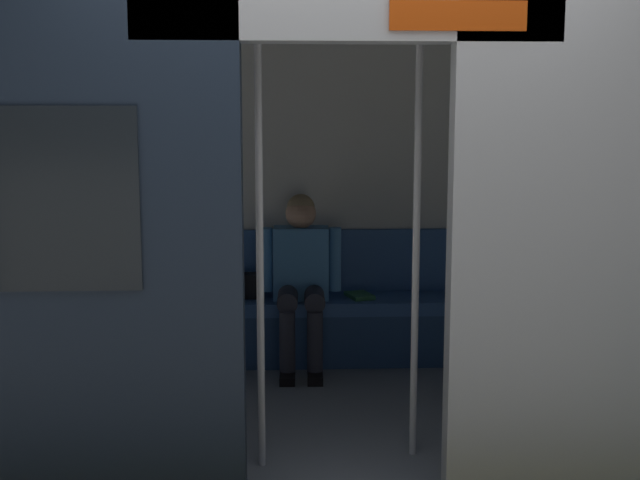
{
  "coord_description": "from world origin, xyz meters",
  "views": [
    {
      "loc": [
        0.27,
        3.44,
        1.7
      ],
      "look_at": [
        0.06,
        -1.16,
        1.01
      ],
      "focal_mm": 45.64,
      "sensor_mm": 36.0,
      "label": 1
    }
  ],
  "objects": [
    {
      "name": "grab_pole_door",
      "position": [
        0.38,
        -0.37,
        1.09
      ],
      "size": [
        0.04,
        0.04,
        2.19
      ],
      "primitive_type": "cylinder",
      "color": "silver",
      "rests_on": "ground_plane"
    },
    {
      "name": "handbag",
      "position": [
        0.55,
        -2.14,
        0.54
      ],
      "size": [
        0.26,
        0.15,
        0.17
      ],
      "color": "black",
      "rests_on": "bench_seat"
    },
    {
      "name": "person_seated",
      "position": [
        0.15,
        -2.01,
        0.68
      ],
      "size": [
        0.55,
        0.68,
        1.18
      ],
      "color": "#4C8CC6",
      "rests_on": "ground_plane"
    },
    {
      "name": "book",
      "position": [
        -0.26,
        -2.1,
        0.47
      ],
      "size": [
        0.21,
        0.25,
        0.03
      ],
      "primitive_type": "cube",
      "rotation": [
        0.0,
        0.0,
        0.3
      ],
      "color": "#33723F",
      "rests_on": "bench_seat"
    },
    {
      "name": "grab_pole_far",
      "position": [
        -0.38,
        -0.48,
        1.09
      ],
      "size": [
        0.04,
        0.04,
        2.19
      ],
      "primitive_type": "cylinder",
      "color": "silver",
      "rests_on": "ground_plane"
    },
    {
      "name": "train_car",
      "position": [
        0.05,
        -1.11,
        1.52
      ],
      "size": [
        6.4,
        2.58,
        2.33
      ],
      "color": "#ADAFB5",
      "rests_on": "ground_plane"
    },
    {
      "name": "bench_seat",
      "position": [
        0.0,
        -2.06,
        0.35
      ],
      "size": [
        3.22,
        0.44,
        0.46
      ],
      "color": "#38609E",
      "rests_on": "ground_plane"
    }
  ]
}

